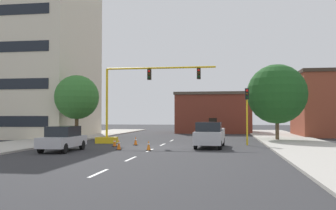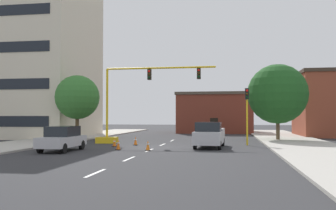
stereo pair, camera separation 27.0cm
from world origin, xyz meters
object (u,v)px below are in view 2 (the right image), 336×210
at_px(pickup_truck_silver, 210,135).
at_px(sedan_silver_near_left, 62,138).
at_px(traffic_light_pole_right, 247,103).
at_px(traffic_cone_roadside_d, 148,145).
at_px(traffic_cone_roadside_c, 114,143).
at_px(traffic_signal_gantry, 123,117).
at_px(traffic_cone_roadside_b, 136,141).
at_px(tree_right_mid, 278,94).
at_px(traffic_cone_roadside_a, 118,144).
at_px(tree_left_near, 77,97).

distance_m(pickup_truck_silver, sedan_silver_near_left, 11.02).
height_order(traffic_light_pole_right, traffic_cone_roadside_d, traffic_light_pole_right).
bearing_deg(traffic_cone_roadside_c, traffic_signal_gantry, 95.87).
distance_m(traffic_signal_gantry, traffic_cone_roadside_b, 3.22).
bearing_deg(tree_right_mid, traffic_cone_roadside_b, -149.14).
xyz_separation_m(traffic_light_pole_right, tree_right_mid, (3.26, 6.15, 1.12)).
bearing_deg(traffic_cone_roadside_a, traffic_cone_roadside_d, -5.67).
xyz_separation_m(traffic_cone_roadside_b, traffic_cone_roadside_d, (2.10, -4.74, 0.00)).
height_order(traffic_signal_gantry, traffic_cone_roadside_b, traffic_signal_gantry).
relative_size(tree_left_near, traffic_cone_roadside_b, 8.86).
distance_m(tree_left_near, traffic_cone_roadside_d, 13.40).
bearing_deg(traffic_light_pole_right, tree_right_mid, 62.05).
distance_m(traffic_cone_roadside_b, traffic_cone_roadside_d, 5.19).
relative_size(tree_right_mid, traffic_cone_roadside_d, 10.34).
xyz_separation_m(tree_left_near, pickup_truck_silver, (13.31, -5.83, -3.34)).
relative_size(traffic_cone_roadside_a, traffic_cone_roadside_b, 1.07).
xyz_separation_m(traffic_light_pole_right, traffic_cone_roadside_c, (-10.61, -3.13, -3.20)).
bearing_deg(traffic_cone_roadside_c, sedan_silver_near_left, -118.17).
height_order(traffic_cone_roadside_b, traffic_cone_roadside_c, traffic_cone_roadside_b).
bearing_deg(traffic_cone_roadside_d, pickup_truck_silver, 37.08).
bearing_deg(traffic_cone_roadside_a, tree_left_near, 127.94).
relative_size(pickup_truck_silver, sedan_silver_near_left, 1.22).
height_order(sedan_silver_near_left, traffic_cone_roadside_c, sedan_silver_near_left).
distance_m(traffic_cone_roadside_a, traffic_cone_roadside_c, 2.98).
distance_m(tree_left_near, traffic_cone_roadside_c, 9.21).
bearing_deg(traffic_cone_roadside_d, traffic_cone_roadside_c, 138.84).
bearing_deg(pickup_truck_silver, traffic_cone_roadside_a, -155.39).
relative_size(traffic_signal_gantry, traffic_cone_roadside_b, 14.61).
relative_size(tree_left_near, traffic_cone_roadside_d, 8.84).
bearing_deg(sedan_silver_near_left, traffic_cone_roadside_d, 14.32).
height_order(pickup_truck_silver, traffic_cone_roadside_a, pickup_truck_silver).
bearing_deg(traffic_cone_roadside_a, traffic_signal_gantry, 103.40).
distance_m(traffic_light_pole_right, traffic_cone_roadside_b, 9.92).
bearing_deg(tree_left_near, traffic_signal_gantry, -23.96).
relative_size(traffic_cone_roadside_c, traffic_cone_roadside_d, 0.91).
bearing_deg(tree_right_mid, tree_left_near, -170.58).
xyz_separation_m(traffic_signal_gantry, tree_left_near, (-5.32, 2.36, 1.97)).
height_order(tree_left_near, tree_right_mid, tree_right_mid).
bearing_deg(traffic_signal_gantry, tree_right_mid, 21.49).
distance_m(traffic_signal_gantry, traffic_cone_roadside_d, 7.90).
height_order(traffic_light_pole_right, traffic_cone_roadside_a, traffic_light_pole_right).
xyz_separation_m(traffic_light_pole_right, sedan_silver_near_left, (-12.99, -7.58, -2.64)).
bearing_deg(traffic_signal_gantry, sedan_silver_near_left, -103.86).
relative_size(traffic_signal_gantry, traffic_cone_roadside_d, 14.58).
bearing_deg(tree_right_mid, traffic_cone_roadside_a, -136.59).
relative_size(traffic_cone_roadside_b, traffic_cone_roadside_d, 1.00).
bearing_deg(traffic_cone_roadside_b, traffic_light_pole_right, 8.32).
bearing_deg(traffic_cone_roadside_b, traffic_signal_gantry, 131.41).
xyz_separation_m(traffic_light_pole_right, traffic_cone_roadside_a, (-9.45, -5.88, -3.14)).
bearing_deg(traffic_cone_roadside_d, sedan_silver_near_left, -165.68).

